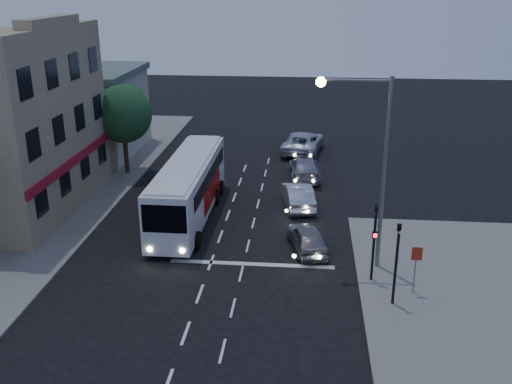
# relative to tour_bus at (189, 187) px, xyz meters

# --- Properties ---
(ground) EXTENTS (120.00, 120.00, 0.00)m
(ground) POSITION_rel_tour_bus_xyz_m (2.15, -7.42, -1.89)
(ground) COLOR black
(sidewalk_far) EXTENTS (12.00, 50.00, 0.12)m
(sidewalk_far) POSITION_rel_tour_bus_xyz_m (-10.85, 0.58, -1.83)
(sidewalk_far) COLOR slate
(sidewalk_far) RESTS_ON ground
(road_markings) EXTENTS (8.00, 30.55, 0.01)m
(road_markings) POSITION_rel_tour_bus_xyz_m (3.43, -4.11, -1.88)
(road_markings) COLOR silver
(road_markings) RESTS_ON ground
(tour_bus) EXTENTS (2.70, 11.40, 3.49)m
(tour_bus) POSITION_rel_tour_bus_xyz_m (0.00, 0.00, 0.00)
(tour_bus) COLOR white
(tour_bus) RESTS_ON ground
(car_suv) EXTENTS (2.42, 4.17, 1.34)m
(car_suv) POSITION_rel_tour_bus_xyz_m (6.80, -3.62, -1.22)
(car_suv) COLOR gray
(car_suv) RESTS_ON ground
(car_sedan_a) EXTENTS (2.27, 4.60, 1.45)m
(car_sedan_a) POSITION_rel_tour_bus_xyz_m (6.19, 2.32, -1.16)
(car_sedan_a) COLOR silver
(car_sedan_a) RESTS_ON ground
(car_sedan_b) EXTENTS (2.33, 5.04, 1.43)m
(car_sedan_b) POSITION_rel_tour_bus_xyz_m (6.54, 7.79, -1.17)
(car_sedan_b) COLOR #8E8CA0
(car_sedan_b) RESTS_ON ground
(car_sedan_c) EXTENTS (3.61, 6.33, 1.66)m
(car_sedan_c) POSITION_rel_tour_bus_xyz_m (6.33, 14.19, -1.05)
(car_sedan_c) COLOR silver
(car_sedan_c) RESTS_ON ground
(traffic_signal_main) EXTENTS (0.25, 0.35, 4.10)m
(traffic_signal_main) POSITION_rel_tour_bus_xyz_m (9.75, -6.64, 0.53)
(traffic_signal_main) COLOR black
(traffic_signal_main) RESTS_ON sidewalk_near
(traffic_signal_side) EXTENTS (0.18, 0.15, 4.10)m
(traffic_signal_side) POSITION_rel_tour_bus_xyz_m (10.45, -8.62, 0.53)
(traffic_signal_side) COLOR black
(traffic_signal_side) RESTS_ON sidewalk_near
(regulatory_sign) EXTENTS (0.45, 0.12, 2.20)m
(regulatory_sign) POSITION_rel_tour_bus_xyz_m (11.45, -7.65, -0.29)
(regulatory_sign) COLOR slate
(regulatory_sign) RESTS_ON sidewalk_near
(streetlight) EXTENTS (3.32, 0.44, 9.00)m
(streetlight) POSITION_rel_tour_bus_xyz_m (9.49, -5.22, 3.85)
(streetlight) COLOR slate
(streetlight) RESTS_ON sidewalk_near
(low_building_north) EXTENTS (9.40, 9.40, 6.50)m
(low_building_north) POSITION_rel_tour_bus_xyz_m (-11.35, 12.58, 1.50)
(low_building_north) COLOR gray
(low_building_north) RESTS_ON sidewalk_far
(street_tree) EXTENTS (4.00, 4.00, 6.20)m
(street_tree) POSITION_rel_tour_bus_xyz_m (-6.06, 7.61, 2.61)
(street_tree) COLOR black
(street_tree) RESTS_ON sidewalk_far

